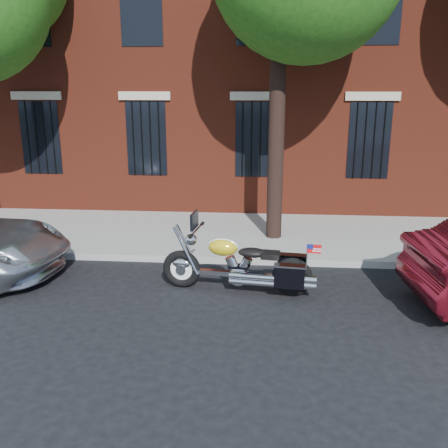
{
  "coord_description": "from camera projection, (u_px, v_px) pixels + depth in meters",
  "views": [
    {
      "loc": [
        0.25,
        -8.52,
        3.65
      ],
      "look_at": [
        -0.51,
        0.8,
        1.02
      ],
      "focal_mm": 40.0,
      "sensor_mm": 36.0,
      "label": 1
    }
  ],
  "objects": [
    {
      "name": "sidewalk",
      "position": [
        253.0,
        234.0,
        12.29
      ],
      "size": [
        40.0,
        3.6,
        0.15
      ],
      "primitive_type": "cube",
      "color": "gray",
      "rests_on": "ground"
    },
    {
      "name": "motorcycle",
      "position": [
        244.0,
        267.0,
        8.93
      ],
      "size": [
        2.82,
        1.01,
        1.45
      ],
      "rotation": [
        0.0,
        0.0,
        -0.12
      ],
      "color": "black",
      "rests_on": "ground"
    },
    {
      "name": "building",
      "position": [
        261.0,
        14.0,
        17.21
      ],
      "size": [
        26.0,
        10.08,
        12.0
      ],
      "color": "maroon",
      "rests_on": "ground"
    },
    {
      "name": "curb",
      "position": [
        251.0,
        260.0,
        10.49
      ],
      "size": [
        40.0,
        0.16,
        0.15
      ],
      "primitive_type": "cube",
      "color": "gray",
      "rests_on": "ground"
    },
    {
      "name": "ground",
      "position": [
        248.0,
        290.0,
        9.18
      ],
      "size": [
        120.0,
        120.0,
        0.0
      ],
      "primitive_type": "plane",
      "color": "black",
      "rests_on": "ground"
    }
  ]
}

